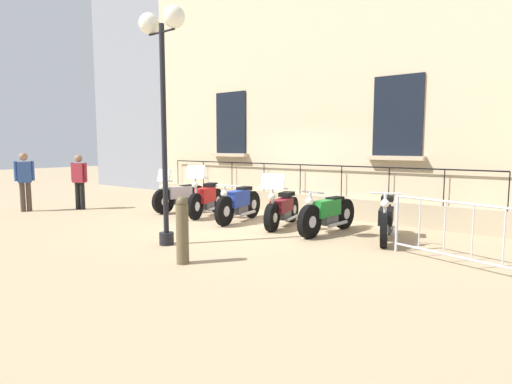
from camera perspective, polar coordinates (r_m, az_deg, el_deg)
name	(u,v)px	position (r m, az deg, el deg)	size (l,w,h in m)	color
ground_plane	(256,224)	(10.30, 0.01, -4.42)	(60.00, 60.00, 0.00)	tan
building_facade	(309,72)	(12.30, 7.22, 15.89)	(0.82, 12.01, 8.14)	#C6B28E
motorcycle_silver	(180,196)	(12.52, -10.26, -0.56)	(2.00, 0.58, 1.26)	black
motorcycle_red	(206,199)	(11.55, -6.80, -0.92)	(1.90, 0.82, 1.42)	black
motorcycle_blue	(239,204)	(10.64, -2.34, -1.60)	(2.06, 0.60, 0.98)	black
motorcycle_maroon	(282,209)	(10.02, 3.58, -2.34)	(1.96, 0.77, 1.30)	black
motorcycle_green	(328,214)	(9.37, 9.68, -2.97)	(2.10, 0.55, 0.97)	black
motorcycle_black	(386,221)	(8.91, 17.22, -3.72)	(1.86, 0.79, 1.04)	black
lamppost	(163,70)	(8.34, -12.55, 15.81)	(0.40, 1.10, 4.41)	black
crowd_barrier	(458,231)	(7.44, 25.72, -4.82)	(0.70, 2.24, 1.05)	#B7B7BF
bollard	(182,230)	(6.95, -9.96, -5.08)	(0.21, 0.21, 1.11)	brown
pedestrian_standing	(25,178)	(13.96, -28.86, 1.64)	(0.50, 0.34, 1.71)	#47382D
pedestrian_walking	(79,179)	(13.67, -22.82, 1.66)	(0.35, 0.49, 1.65)	black
distant_building	(174,82)	(22.08, -10.99, 14.46)	(5.71, 4.98, 10.17)	gray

